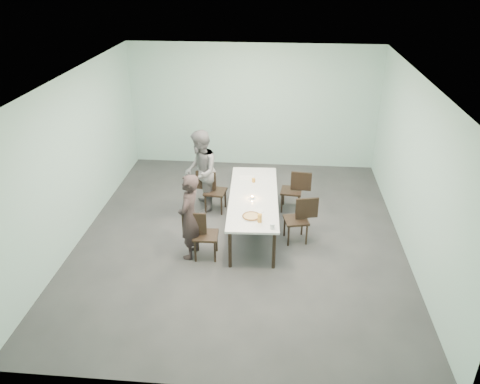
# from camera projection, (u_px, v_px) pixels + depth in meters

# --- Properties ---
(ground) EXTENTS (7.00, 7.00, 0.00)m
(ground) POSITION_uv_depth(u_px,v_px,m) (240.00, 236.00, 8.90)
(ground) COLOR #333335
(ground) RESTS_ON ground
(room_shell) EXTENTS (6.02, 7.02, 3.01)m
(room_shell) POSITION_uv_depth(u_px,v_px,m) (241.00, 136.00, 7.98)
(room_shell) COLOR #A6D1C6
(room_shell) RESTS_ON ground
(table) EXTENTS (1.02, 2.64, 0.75)m
(table) POSITION_uv_depth(u_px,v_px,m) (253.00, 198.00, 8.79)
(table) COLOR white
(table) RESTS_ON ground
(chair_near_left) EXTENTS (0.62, 0.44, 0.87)m
(chair_near_left) POSITION_uv_depth(u_px,v_px,m) (201.00, 232.00, 8.09)
(chair_near_left) COLOR black
(chair_near_left) RESTS_ON ground
(chair_far_left) EXTENTS (0.63, 0.47, 0.87)m
(chair_far_left) POSITION_uv_depth(u_px,v_px,m) (211.00, 188.00, 9.60)
(chair_far_left) COLOR black
(chair_far_left) RESTS_ON ground
(chair_near_right) EXTENTS (0.65, 0.50, 0.87)m
(chair_near_right) POSITION_uv_depth(u_px,v_px,m) (301.00, 216.00, 8.57)
(chair_near_right) COLOR black
(chair_near_right) RESTS_ON ground
(chair_far_right) EXTENTS (0.63, 0.46, 0.87)m
(chair_far_right) POSITION_uv_depth(u_px,v_px,m) (295.00, 188.00, 9.61)
(chair_far_right) COLOR black
(chair_far_right) RESTS_ON ground
(diner_near) EXTENTS (0.46, 0.62, 1.56)m
(diner_near) POSITION_uv_depth(u_px,v_px,m) (189.00, 217.00, 8.00)
(diner_near) COLOR black
(diner_near) RESTS_ON ground
(diner_far) EXTENTS (0.78, 0.93, 1.72)m
(diner_far) POSITION_uv_depth(u_px,v_px,m) (201.00, 172.00, 9.46)
(diner_far) COLOR slate
(diner_far) RESTS_ON ground
(pizza) EXTENTS (0.34, 0.34, 0.04)m
(pizza) POSITION_uv_depth(u_px,v_px,m) (251.00, 216.00, 8.04)
(pizza) COLOR white
(pizza) RESTS_ON table
(side_plate) EXTENTS (0.18, 0.18, 0.01)m
(side_plate) POSITION_uv_depth(u_px,v_px,m) (259.00, 211.00, 8.23)
(side_plate) COLOR white
(side_plate) RESTS_ON table
(beer_glass) EXTENTS (0.08, 0.08, 0.15)m
(beer_glass) POSITION_uv_depth(u_px,v_px,m) (260.00, 218.00, 7.87)
(beer_glass) COLOR orange
(beer_glass) RESTS_ON table
(water_tumbler) EXTENTS (0.08, 0.08, 0.09)m
(water_tumbler) POSITION_uv_depth(u_px,v_px,m) (272.00, 226.00, 7.70)
(water_tumbler) COLOR silver
(water_tumbler) RESTS_ON table
(tealight) EXTENTS (0.06, 0.06, 0.05)m
(tealight) POSITION_uv_depth(u_px,v_px,m) (252.00, 198.00, 8.66)
(tealight) COLOR silver
(tealight) RESTS_ON table
(amber_tumbler) EXTENTS (0.07, 0.07, 0.08)m
(amber_tumbler) POSITION_uv_depth(u_px,v_px,m) (254.00, 180.00, 9.28)
(amber_tumbler) COLOR orange
(amber_tumbler) RESTS_ON table
(menu) EXTENTS (0.31, 0.23, 0.01)m
(menu) POSITION_uv_depth(u_px,v_px,m) (247.00, 178.00, 9.46)
(menu) COLOR silver
(menu) RESTS_ON table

